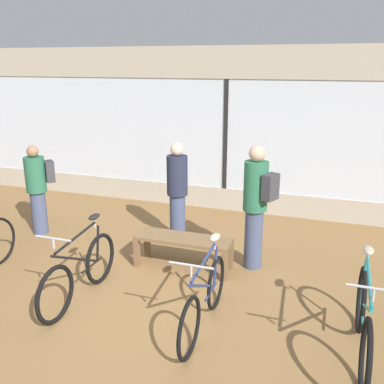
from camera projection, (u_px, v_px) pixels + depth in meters
ground_plane at (142, 308)px, 5.26m from camera, size 24.00×24.00×0.00m
shop_back_wall at (226, 130)px, 8.33m from camera, size 12.00×0.08×3.20m
bicycle_left at (80, 272)px, 5.35m from camera, size 0.46×1.69×1.03m
bicycle_right at (204, 299)px, 4.75m from camera, size 0.46×1.64×1.01m
bicycle_far_right at (363, 322)px, 4.27m from camera, size 0.46×1.80×1.05m
display_bench at (183, 243)px, 6.17m from camera, size 1.40×0.44×0.48m
customer_near_rack at (38, 187)px, 7.35m from camera, size 0.54×0.55×1.57m
customer_by_window at (256, 204)px, 6.03m from camera, size 0.56×0.46×1.82m
customer_mid_floor at (177, 191)px, 7.00m from camera, size 0.45×0.45×1.67m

